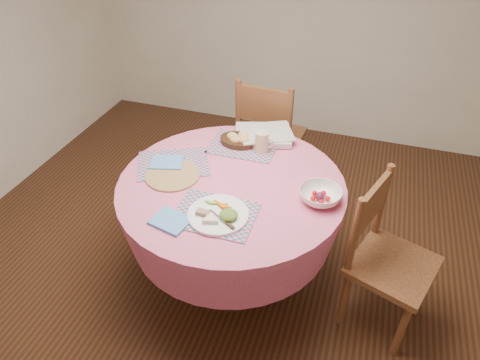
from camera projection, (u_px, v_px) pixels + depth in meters
The scene contains 15 objects.
ground at pixel (233, 275), 2.76m from camera, with size 4.00×4.00×0.00m, color #331C0F.
dining_table at pixel (232, 210), 2.43m from camera, with size 1.24×1.24×0.75m.
chair_right at pixel (385, 256), 2.26m from camera, with size 0.52×0.53×0.91m.
chair_back at pixel (269, 135), 3.18m from camera, with size 0.48×0.46×0.98m.
placemat_front at pixel (215, 214), 2.10m from camera, with size 0.40×0.30×0.01m, color #136C68.
placemat_left at pixel (173, 163), 2.45m from camera, with size 0.40×0.30×0.01m, color #136C68.
placemat_back at pixel (243, 145), 2.61m from camera, with size 0.40×0.30×0.01m, color #136C68.
wicker_trivet at pixel (173, 175), 2.36m from camera, with size 0.30×0.30×0.01m, color olive.
napkin_near at pixel (171, 221), 2.06m from camera, with size 0.18×0.14×0.01m, color #518DD1.
napkin_far at pixel (167, 163), 2.44m from camera, with size 0.18×0.14×0.01m, color #518DD1.
dinner_plate at pixel (219, 214), 2.08m from camera, with size 0.30×0.30×0.05m.
bread_bowl at pixel (239, 139), 2.61m from camera, with size 0.23×0.23×0.08m.
latte_mug at pixel (262, 142), 2.52m from camera, with size 0.12×0.08×0.13m.
fruit_bowl at pixel (320, 195), 2.17m from camera, with size 0.27×0.27×0.07m.
newspaper_stack at pixel (263, 135), 2.66m from camera, with size 0.42×0.37×0.04m.
Camera 1 is at (0.62, -1.73, 2.15)m, focal length 32.00 mm.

